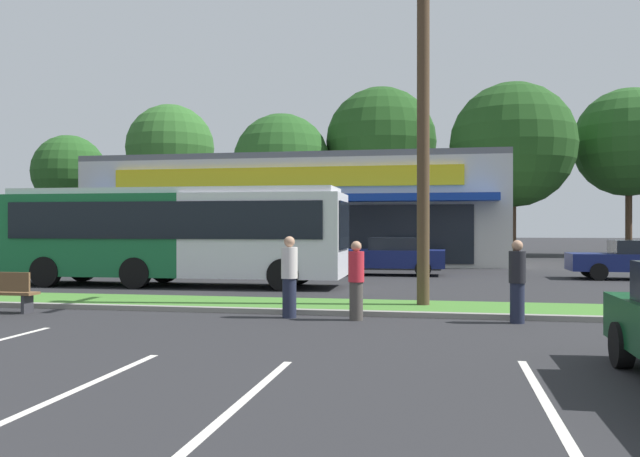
{
  "coord_description": "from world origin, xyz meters",
  "views": [
    {
      "loc": [
        5.92,
        -1.83,
        1.99
      ],
      "look_at": [
        2.18,
        18.1,
        1.92
      ],
      "focal_mm": 37.26,
      "sensor_mm": 36.0,
      "label": 1
    }
  ],
  "objects_px": {
    "city_bus": "(175,233)",
    "pedestrian_mid": "(289,277)",
    "pedestrian_near_bench": "(517,281)",
    "bus_stop_bench": "(1,291)",
    "car_3": "(637,259)",
    "car_0": "(231,256)",
    "car_1": "(390,256)",
    "utility_pole": "(418,65)",
    "car_2": "(15,252)",
    "pedestrian_far": "(356,280)"
  },
  "relations": [
    {
      "from": "city_bus",
      "to": "car_1",
      "type": "xyz_separation_m",
      "value": [
        6.71,
        6.21,
        -0.98
      ]
    },
    {
      "from": "bus_stop_bench",
      "to": "car_2",
      "type": "xyz_separation_m",
      "value": [
        -9.51,
        13.91,
        0.31
      ]
    },
    {
      "from": "utility_pole",
      "to": "pedestrian_near_bench",
      "type": "bearing_deg",
      "value": -41.84
    },
    {
      "from": "car_2",
      "to": "pedestrian_near_bench",
      "type": "relative_size",
      "value": 2.43
    },
    {
      "from": "utility_pole",
      "to": "pedestrian_near_bench",
      "type": "xyz_separation_m",
      "value": [
        2.1,
        -1.88,
        -5.0
      ]
    },
    {
      "from": "utility_pole",
      "to": "pedestrian_mid",
      "type": "height_order",
      "value": "utility_pole"
    },
    {
      "from": "utility_pole",
      "to": "bus_stop_bench",
      "type": "height_order",
      "value": "utility_pole"
    },
    {
      "from": "bus_stop_bench",
      "to": "car_1",
      "type": "xyz_separation_m",
      "value": [
        7.83,
        13.54,
        0.28
      ]
    },
    {
      "from": "car_1",
      "to": "car_3",
      "type": "height_order",
      "value": "car_1"
    },
    {
      "from": "pedestrian_near_bench",
      "to": "pedestrian_mid",
      "type": "xyz_separation_m",
      "value": [
        -4.79,
        -0.08,
        0.03
      ]
    },
    {
      "from": "pedestrian_near_bench",
      "to": "bus_stop_bench",
      "type": "bearing_deg",
      "value": 11.59
    },
    {
      "from": "city_bus",
      "to": "pedestrian_near_bench",
      "type": "relative_size",
      "value": 6.73
    },
    {
      "from": "utility_pole",
      "to": "bus_stop_bench",
      "type": "bearing_deg",
      "value": -165.57
    },
    {
      "from": "bus_stop_bench",
      "to": "car_3",
      "type": "relative_size",
      "value": 0.33
    },
    {
      "from": "city_bus",
      "to": "car_1",
      "type": "distance_m",
      "value": 9.19
    },
    {
      "from": "utility_pole",
      "to": "car_1",
      "type": "xyz_separation_m",
      "value": [
        -1.54,
        11.13,
        -5.07
      ]
    },
    {
      "from": "city_bus",
      "to": "bus_stop_bench",
      "type": "height_order",
      "value": "city_bus"
    },
    {
      "from": "city_bus",
      "to": "pedestrian_mid",
      "type": "relative_size",
      "value": 6.48
    },
    {
      "from": "car_0",
      "to": "car_1",
      "type": "distance_m",
      "value": 6.77
    },
    {
      "from": "car_1",
      "to": "pedestrian_far",
      "type": "xyz_separation_m",
      "value": [
        0.33,
        -13.19,
        0.06
      ]
    },
    {
      "from": "car_2",
      "to": "pedestrian_near_bench",
      "type": "distance_m",
      "value": 24.88
    },
    {
      "from": "pedestrian_near_bench",
      "to": "utility_pole",
      "type": "bearing_deg",
      "value": -32.88
    },
    {
      "from": "car_3",
      "to": "pedestrian_near_bench",
      "type": "relative_size",
      "value": 2.8
    },
    {
      "from": "bus_stop_bench",
      "to": "pedestrian_far",
      "type": "height_order",
      "value": "pedestrian_far"
    },
    {
      "from": "city_bus",
      "to": "car_0",
      "type": "xyz_separation_m",
      "value": [
        -0.06,
        6.13,
        -1.03
      ]
    },
    {
      "from": "pedestrian_mid",
      "to": "city_bus",
      "type": "bearing_deg",
      "value": 99.38
    },
    {
      "from": "pedestrian_near_bench",
      "to": "pedestrian_far",
      "type": "distance_m",
      "value": 3.31
    },
    {
      "from": "car_1",
      "to": "pedestrian_near_bench",
      "type": "height_order",
      "value": "pedestrian_near_bench"
    },
    {
      "from": "car_0",
      "to": "utility_pole",
      "type": "bearing_deg",
      "value": 126.93
    },
    {
      "from": "car_0",
      "to": "car_2",
      "type": "xyz_separation_m",
      "value": [
        -10.57,
        0.45,
        0.08
      ]
    },
    {
      "from": "car_2",
      "to": "pedestrian_near_bench",
      "type": "height_order",
      "value": "pedestrian_near_bench"
    },
    {
      "from": "pedestrian_near_bench",
      "to": "car_0",
      "type": "bearing_deg",
      "value": -42.22
    },
    {
      "from": "pedestrian_mid",
      "to": "car_2",
      "type": "bearing_deg",
      "value": 110.69
    },
    {
      "from": "car_1",
      "to": "car_0",
      "type": "bearing_deg",
      "value": 0.7
    },
    {
      "from": "city_bus",
      "to": "bus_stop_bench",
      "type": "distance_m",
      "value": 7.52
    },
    {
      "from": "pedestrian_near_bench",
      "to": "pedestrian_far",
      "type": "bearing_deg",
      "value": 12.09
    },
    {
      "from": "car_0",
      "to": "car_1",
      "type": "height_order",
      "value": "car_1"
    },
    {
      "from": "pedestrian_far",
      "to": "pedestrian_near_bench",
      "type": "bearing_deg",
      "value": 85.4
    },
    {
      "from": "car_0",
      "to": "car_3",
      "type": "distance_m",
      "value": 16.04
    },
    {
      "from": "car_3",
      "to": "pedestrian_far",
      "type": "height_order",
      "value": "pedestrian_far"
    },
    {
      "from": "pedestrian_near_bench",
      "to": "car_1",
      "type": "bearing_deg",
      "value": -65.42
    },
    {
      "from": "car_2",
      "to": "car_3",
      "type": "relative_size",
      "value": 0.87
    },
    {
      "from": "car_3",
      "to": "pedestrian_mid",
      "type": "relative_size",
      "value": 2.7
    },
    {
      "from": "pedestrian_mid",
      "to": "car_0",
      "type": "bearing_deg",
      "value": 83.79
    },
    {
      "from": "bus_stop_bench",
      "to": "pedestrian_mid",
      "type": "xyz_separation_m",
      "value": [
        6.68,
        0.45,
        0.39
      ]
    },
    {
      "from": "bus_stop_bench",
      "to": "pedestrian_mid",
      "type": "distance_m",
      "value": 6.71
    },
    {
      "from": "car_3",
      "to": "utility_pole",
      "type": "bearing_deg",
      "value": 53.94
    },
    {
      "from": "car_0",
      "to": "car_3",
      "type": "bearing_deg",
      "value": 178.5
    },
    {
      "from": "city_bus",
      "to": "pedestrian_mid",
      "type": "distance_m",
      "value": 8.89
    },
    {
      "from": "utility_pole",
      "to": "pedestrian_mid",
      "type": "relative_size",
      "value": 6.21
    }
  ]
}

